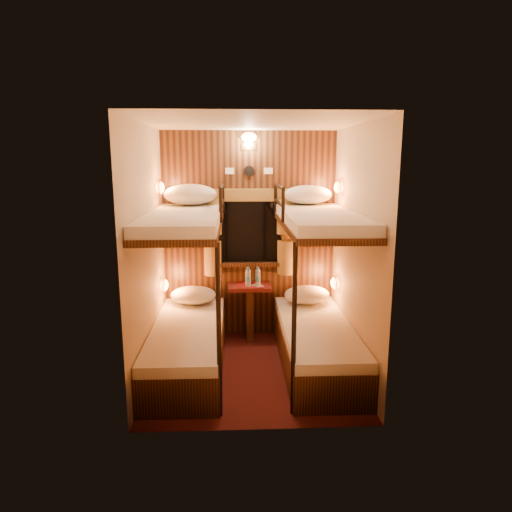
{
  "coord_description": "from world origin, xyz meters",
  "views": [
    {
      "loc": [
        -0.16,
        -4.26,
        2.05
      ],
      "look_at": [
        0.04,
        0.15,
        1.14
      ],
      "focal_mm": 32.0,
      "sensor_mm": 36.0,
      "label": 1
    }
  ],
  "objects_px": {
    "bunk_right": "(317,314)",
    "table": "(250,304)",
    "bunk_left": "(187,316)",
    "bottle_left": "(248,278)",
    "bottle_right": "(258,278)"
  },
  "relations": [
    {
      "from": "table",
      "to": "bunk_left",
      "type": "bearing_deg",
      "value": -129.67
    },
    {
      "from": "table",
      "to": "bottle_left",
      "type": "distance_m",
      "value": 0.34
    },
    {
      "from": "bunk_left",
      "to": "bottle_left",
      "type": "bearing_deg",
      "value": 49.21
    },
    {
      "from": "bunk_left",
      "to": "table",
      "type": "bearing_deg",
      "value": 50.33
    },
    {
      "from": "bunk_left",
      "to": "bunk_right",
      "type": "height_order",
      "value": "same"
    },
    {
      "from": "bottle_left",
      "to": "bunk_left",
      "type": "bearing_deg",
      "value": -130.79
    },
    {
      "from": "bottle_left",
      "to": "bottle_right",
      "type": "bearing_deg",
      "value": 7.24
    },
    {
      "from": "bunk_left",
      "to": "table",
      "type": "distance_m",
      "value": 1.02
    },
    {
      "from": "bottle_left",
      "to": "table",
      "type": "bearing_deg",
      "value": 68.85
    },
    {
      "from": "bunk_left",
      "to": "bunk_right",
      "type": "xyz_separation_m",
      "value": [
        1.3,
        0.0,
        0.0
      ]
    },
    {
      "from": "bunk_right",
      "to": "bottle_right",
      "type": "relative_size",
      "value": 8.63
    },
    {
      "from": "bunk_right",
      "to": "table",
      "type": "distance_m",
      "value": 1.02
    },
    {
      "from": "bunk_right",
      "to": "table",
      "type": "relative_size",
      "value": 2.9
    },
    {
      "from": "bunk_right",
      "to": "table",
      "type": "bearing_deg",
      "value": 129.67
    },
    {
      "from": "bunk_left",
      "to": "bottle_left",
      "type": "xyz_separation_m",
      "value": [
        0.63,
        0.73,
        0.19
      ]
    }
  ]
}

